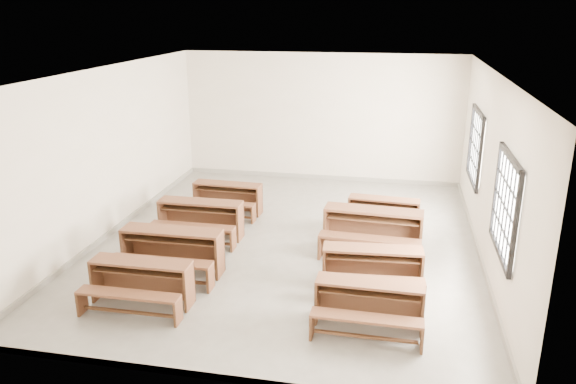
% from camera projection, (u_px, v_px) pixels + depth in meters
% --- Properties ---
extents(room, '(8.50, 8.50, 3.20)m').
position_uv_depth(room, '(293.00, 131.00, 9.96)').
color(room, gray).
rests_on(room, ground).
extents(desk_set_0, '(1.52, 0.79, 0.68)m').
position_uv_depth(desk_set_0, '(141.00, 280.00, 8.30)').
color(desk_set_0, brown).
rests_on(desk_set_0, ground).
extents(desk_set_1, '(1.69, 0.88, 0.76)m').
position_uv_depth(desk_set_1, '(171.00, 248.00, 9.28)').
color(desk_set_1, brown).
rests_on(desk_set_1, ground).
extents(desk_set_2, '(1.61, 0.84, 0.73)m').
position_uv_depth(desk_set_2, '(200.00, 217.00, 10.73)').
color(desk_set_2, brown).
rests_on(desk_set_2, ground).
extents(desk_set_3, '(1.50, 0.82, 0.66)m').
position_uv_depth(desk_set_3, '(227.00, 196.00, 12.04)').
color(desk_set_3, brown).
rests_on(desk_set_3, ground).
extents(desk_set_4, '(1.50, 0.79, 0.67)m').
position_uv_depth(desk_set_4, '(369.00, 302.00, 7.70)').
color(desk_set_4, brown).
rests_on(desk_set_4, ground).
extents(desk_set_5, '(1.60, 0.91, 0.69)m').
position_uv_depth(desk_set_5, '(372.00, 266.00, 8.72)').
color(desk_set_5, brown).
rests_on(desk_set_5, ground).
extents(desk_set_6, '(1.81, 1.02, 0.79)m').
position_uv_depth(desk_set_6, '(373.00, 228.00, 10.10)').
color(desk_set_6, brown).
rests_on(desk_set_6, ground).
extents(desk_set_7, '(1.45, 0.83, 0.63)m').
position_uv_depth(desk_set_7, '(383.00, 212.00, 11.17)').
color(desk_set_7, brown).
rests_on(desk_set_7, ground).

